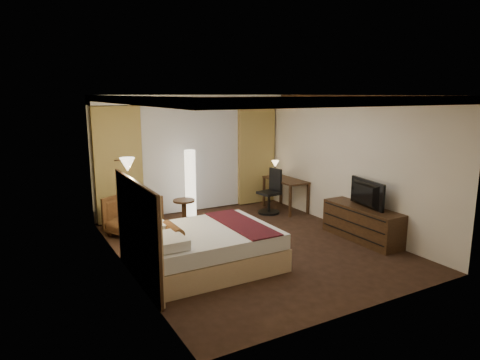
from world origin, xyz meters
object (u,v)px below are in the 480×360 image
armchair (133,213)px  dresser (362,223)px  side_table (184,211)px  television (363,192)px  desk (285,195)px  office_chair (269,191)px  floor_lamp (190,184)px  bed (206,248)px

armchair → dresser: 4.42m
side_table → television: television is taller
armchair → desk: 3.65m
armchair → office_chair: size_ratio=0.83×
floor_lamp → television: floor_lamp is taller
floor_lamp → desk: floor_lamp is taller
side_table → desk: size_ratio=0.43×
bed → television: size_ratio=2.21×
side_table → television: bearing=-46.6°
floor_lamp → dresser: bearing=-52.8°
office_chair → floor_lamp: bearing=153.7°
side_table → armchair: bearing=-168.7°
floor_lamp → desk: size_ratio=1.29×
bed → dresser: size_ratio=1.29×
desk → office_chair: bearing=-174.2°
floor_lamp → television: size_ratio=1.58×
bed → television: bearing=-4.9°
armchair → side_table: armchair is taller
bed → television: (3.09, -0.27, 0.61)m
side_table → television: 3.71m
dresser → desk: bearing=91.2°
television → desk: bearing=10.2°
armchair → side_table: bearing=73.6°
television → bed: bearing=94.9°
office_chair → television: 2.48m
floor_lamp → desk: (2.20, -0.52, -0.39)m
armchair → floor_lamp: size_ratio=0.56×
office_chair → dresser: size_ratio=0.63×
television → armchair: bearing=66.5°
bed → armchair: bearing=105.2°
bed → desk: 3.76m
desk → office_chair: office_chair is taller
bed → desk: bearing=35.3°
bed → desk: (3.07, 2.17, 0.06)m
bed → side_table: size_ratio=4.20×
armchair → desk: size_ratio=0.72×
armchair → office_chair: (3.16, -0.03, 0.09)m
bed → office_chair: bearing=39.5°
side_table → desk: desk is taller
side_table → television: (2.50, -2.65, 0.67)m
side_table → bed: bearing=-103.8°
dresser → television: 0.60m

